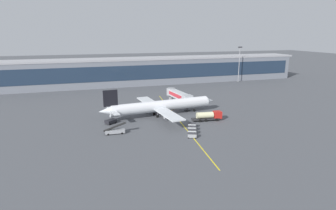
{
  "coord_description": "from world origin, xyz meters",
  "views": [
    {
      "loc": [
        -32.55,
        -89.6,
        30.29
      ],
      "look_at": [
        -1.92,
        6.53,
        4.5
      ],
      "focal_mm": 30.01,
      "sensor_mm": 36.0,
      "label": 1
    }
  ],
  "objects_px": {
    "main_airliner": "(161,106)",
    "belt_loader": "(115,131)",
    "baggage_cart_2": "(192,128)",
    "baggage_cart_0": "(192,135)",
    "baggage_cart_1": "(192,132)",
    "baggage_cart_3": "(192,125)",
    "pushback_tug": "(111,121)",
    "fuel_tanker": "(209,116)"
  },
  "relations": [
    {
      "from": "main_airliner",
      "to": "baggage_cart_2",
      "type": "relative_size",
      "value": 15.33
    },
    {
      "from": "baggage_cart_0",
      "to": "baggage_cart_1",
      "type": "xyz_separation_m",
      "value": [
        1.2,
        2.97,
        0.0
      ]
    },
    {
      "from": "baggage_cart_2",
      "to": "baggage_cart_3",
      "type": "xyz_separation_m",
      "value": [
        1.2,
        2.97,
        0.0
      ]
    },
    {
      "from": "baggage_cart_0",
      "to": "baggage_cart_1",
      "type": "height_order",
      "value": "same"
    },
    {
      "from": "fuel_tanker",
      "to": "belt_loader",
      "type": "distance_m",
      "value": 33.94
    },
    {
      "from": "baggage_cart_0",
      "to": "baggage_cart_3",
      "type": "distance_m",
      "value": 9.6
    },
    {
      "from": "baggage_cart_0",
      "to": "baggage_cart_1",
      "type": "relative_size",
      "value": 1.0
    },
    {
      "from": "pushback_tug",
      "to": "baggage_cart_3",
      "type": "relative_size",
      "value": 1.46
    },
    {
      "from": "pushback_tug",
      "to": "baggage_cart_3",
      "type": "distance_m",
      "value": 28.07
    },
    {
      "from": "fuel_tanker",
      "to": "belt_loader",
      "type": "bearing_deg",
      "value": -173.71
    },
    {
      "from": "baggage_cart_3",
      "to": "pushback_tug",
      "type": "bearing_deg",
      "value": 154.46
    },
    {
      "from": "baggage_cart_0",
      "to": "baggage_cart_2",
      "type": "distance_m",
      "value": 6.4
    },
    {
      "from": "belt_loader",
      "to": "baggage_cart_2",
      "type": "height_order",
      "value": "belt_loader"
    },
    {
      "from": "main_airliner",
      "to": "pushback_tug",
      "type": "bearing_deg",
      "value": -168.06
    },
    {
      "from": "baggage_cart_1",
      "to": "baggage_cart_2",
      "type": "xyz_separation_m",
      "value": [
        1.2,
        2.97,
        0.0
      ]
    },
    {
      "from": "main_airliner",
      "to": "baggage_cart_2",
      "type": "height_order",
      "value": "main_airliner"
    },
    {
      "from": "belt_loader",
      "to": "baggage_cart_3",
      "type": "relative_size",
      "value": 2.29
    },
    {
      "from": "belt_loader",
      "to": "baggage_cart_0",
      "type": "bearing_deg",
      "value": -25.64
    },
    {
      "from": "fuel_tanker",
      "to": "baggage_cart_3",
      "type": "bearing_deg",
      "value": -148.86
    },
    {
      "from": "main_airliner",
      "to": "pushback_tug",
      "type": "xyz_separation_m",
      "value": [
        -19.3,
        -4.08,
        -3.0
      ]
    },
    {
      "from": "pushback_tug",
      "to": "baggage_cart_1",
      "type": "bearing_deg",
      "value": -38.19
    },
    {
      "from": "baggage_cart_1",
      "to": "baggage_cart_3",
      "type": "xyz_separation_m",
      "value": [
        2.41,
        5.93,
        0.0
      ]
    },
    {
      "from": "baggage_cart_1",
      "to": "baggage_cart_2",
      "type": "relative_size",
      "value": 1.0
    },
    {
      "from": "baggage_cart_2",
      "to": "belt_loader",
      "type": "bearing_deg",
      "value": 169.55
    },
    {
      "from": "pushback_tug",
      "to": "baggage_cart_1",
      "type": "distance_m",
      "value": 29.16
    },
    {
      "from": "main_airliner",
      "to": "baggage_cart_3",
      "type": "xyz_separation_m",
      "value": [
        6.03,
        -16.18,
        -3.07
      ]
    },
    {
      "from": "baggage_cart_2",
      "to": "baggage_cart_1",
      "type": "bearing_deg",
      "value": -112.08
    },
    {
      "from": "pushback_tug",
      "to": "baggage_cart_0",
      "type": "bearing_deg",
      "value": -44.04
    },
    {
      "from": "main_airliner",
      "to": "fuel_tanker",
      "type": "height_order",
      "value": "main_airliner"
    },
    {
      "from": "fuel_tanker",
      "to": "baggage_cart_0",
      "type": "distance_m",
      "value": 18.63
    },
    {
      "from": "main_airliner",
      "to": "belt_loader",
      "type": "bearing_deg",
      "value": -142.43
    },
    {
      "from": "baggage_cart_1",
      "to": "baggage_cart_2",
      "type": "height_order",
      "value": "same"
    },
    {
      "from": "belt_loader",
      "to": "baggage_cart_1",
      "type": "height_order",
      "value": "belt_loader"
    },
    {
      "from": "baggage_cart_2",
      "to": "fuel_tanker",
      "type": "bearing_deg",
      "value": 39.81
    },
    {
      "from": "baggage_cart_0",
      "to": "baggage_cart_3",
      "type": "relative_size",
      "value": 1.0
    },
    {
      "from": "main_airliner",
      "to": "baggage_cart_3",
      "type": "distance_m",
      "value": 17.54
    },
    {
      "from": "fuel_tanker",
      "to": "pushback_tug",
      "type": "bearing_deg",
      "value": 168.45
    },
    {
      "from": "baggage_cart_0",
      "to": "baggage_cart_2",
      "type": "xyz_separation_m",
      "value": [
        2.41,
        5.93,
        0.0
      ]
    },
    {
      "from": "main_airliner",
      "to": "baggage_cart_1",
      "type": "xyz_separation_m",
      "value": [
        3.62,
        -22.11,
        -3.07
      ]
    },
    {
      "from": "main_airliner",
      "to": "baggage_cart_3",
      "type": "height_order",
      "value": "main_airliner"
    },
    {
      "from": "baggage_cart_0",
      "to": "baggage_cart_1",
      "type": "distance_m",
      "value": 3.2
    },
    {
      "from": "pushback_tug",
      "to": "baggage_cart_1",
      "type": "xyz_separation_m",
      "value": [
        22.92,
        -18.03,
        -0.07
      ]
    }
  ]
}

